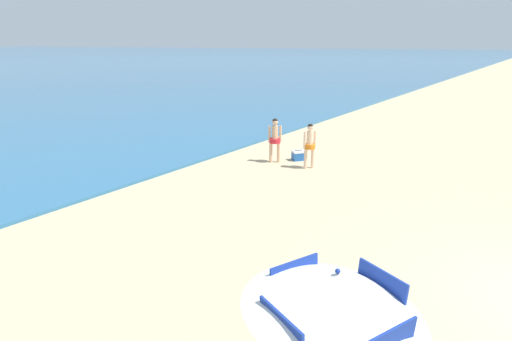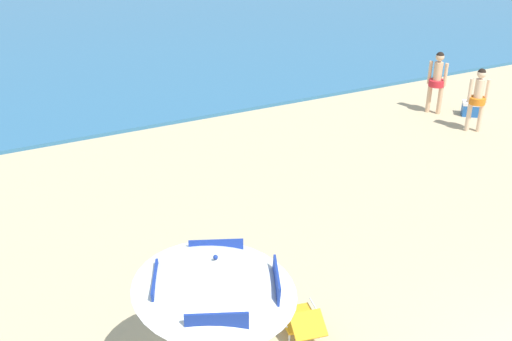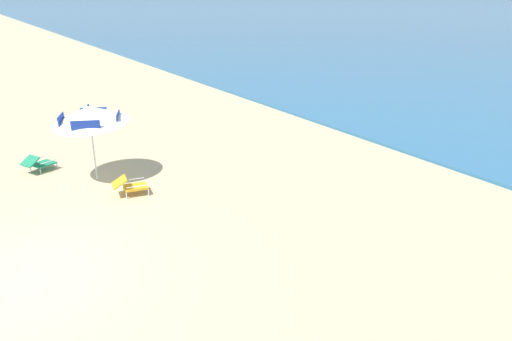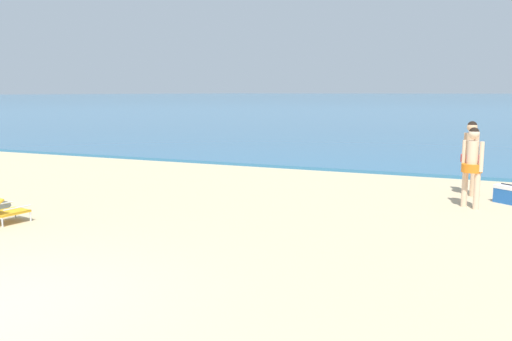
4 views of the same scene
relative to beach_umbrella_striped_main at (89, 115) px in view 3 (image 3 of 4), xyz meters
The scene contains 4 objects.
ground_plane 5.52m from the beach_umbrella_striped_main, 29.39° to the right, with size 800.00×800.00×0.00m, color tan.
beach_umbrella_striped_main is the anchor object (origin of this frame).
lounge_chair_under_umbrella 2.29m from the beach_umbrella_striped_main, 16.81° to the left, with size 0.68×0.97×0.52m.
lounge_chair_beside_umbrella 2.63m from the beach_umbrella_striped_main, 142.25° to the right, with size 0.86×1.03×0.52m.
Camera 3 is at (8.76, -0.47, 5.06)m, focal length 34.00 mm.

